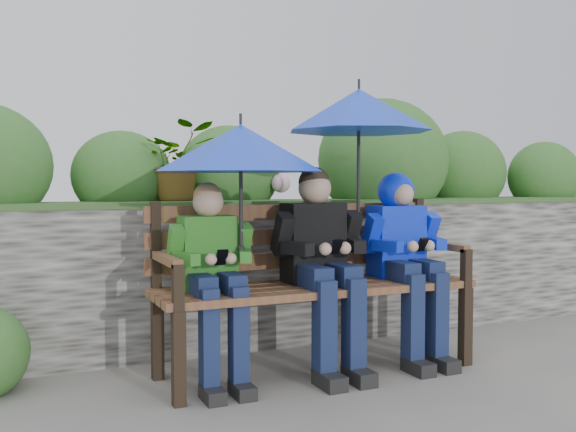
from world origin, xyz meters
name	(u,v)px	position (x,y,z in m)	size (l,w,h in m)	color
ground	(295,373)	(0.00, 0.00, 0.00)	(60.00, 60.00, 0.00)	slate
garden_backdrop	(217,250)	(0.03, 1.61, 0.59)	(8.00, 2.86, 1.87)	#3D3B35
park_bench	(311,273)	(0.14, 0.06, 0.59)	(1.98, 0.58, 1.04)	black
boy_left	(213,269)	(-0.52, -0.04, 0.67)	(0.47, 0.55, 1.16)	#357C1C
boy_middle	(321,257)	(0.16, -0.05, 0.71)	(0.54, 0.63, 1.25)	black
boy_right	(404,247)	(0.77, -0.03, 0.74)	(0.52, 0.63, 1.22)	#0D12D0
umbrella_left	(241,148)	(-0.36, -0.05, 1.35)	(0.98, 0.98, 0.79)	blue
umbrella_right	(359,110)	(0.45, 0.02, 1.61)	(0.92, 0.92, 1.03)	blue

